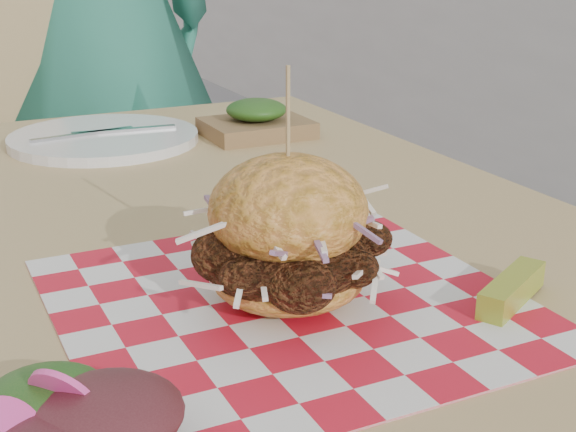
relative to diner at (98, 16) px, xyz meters
name	(u,v)px	position (x,y,z in m)	size (l,w,h in m)	color
diner	(98,16)	(0.00, 0.00, 0.00)	(0.63, 0.41, 1.72)	#2C7F67
patio_table	(200,298)	(-0.17, -1.12, -0.19)	(0.80, 1.20, 0.75)	tan
patio_chair	(48,174)	(-0.17, -0.15, -0.31)	(0.44, 0.45, 0.95)	tan
paper_liner	(288,302)	(-0.16, -1.32, -0.11)	(0.36, 0.36, 0.00)	red
sandwich	(288,240)	(-0.16, -1.32, -0.06)	(0.17, 0.17, 0.19)	#E79641
pickle_spear	(512,289)	(0.00, -1.40, -0.10)	(0.10, 0.02, 0.02)	#97A32F
place_setting	(104,138)	(-0.17, -0.73, -0.10)	(0.27, 0.27, 0.02)	white
kraft_tray	(257,121)	(0.05, -0.78, -0.09)	(0.15, 0.12, 0.06)	brown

